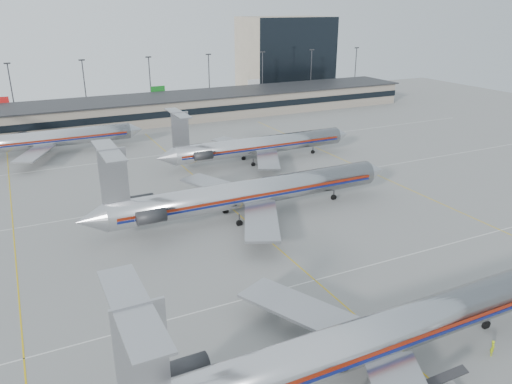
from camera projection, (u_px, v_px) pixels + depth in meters
ground at (372, 329)px, 47.52m from camera, size 260.00×260.00×0.00m
apron_markings at (315, 280)px, 55.91m from camera, size 160.00×0.15×0.02m
terminal at (132, 111)px, 128.67m from camera, size 162.00×17.00×6.25m
light_mast_row at (118, 83)px, 138.54m from camera, size 163.60×0.40×15.28m
distant_building at (285, 54)px, 176.16m from camera, size 30.00×20.00×25.00m
jet_foreground at (362, 341)px, 40.24m from camera, size 46.78×27.55×12.25m
jet_second_row at (245, 193)px, 71.38m from camera, size 48.20×28.38×12.62m
jet_third_row at (257, 145)px, 96.89m from camera, size 41.43×25.48×11.33m
jet_back_row at (37, 140)px, 100.72m from camera, size 41.70×25.65×11.40m
ramp_worker_near at (493, 348)px, 43.74m from camera, size 0.66×0.61×1.51m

